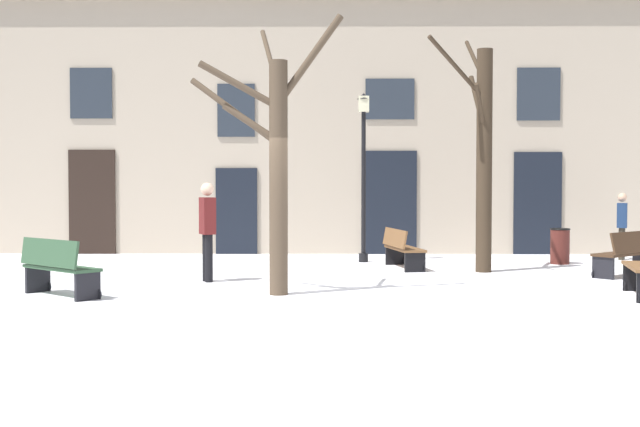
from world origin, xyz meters
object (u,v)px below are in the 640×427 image
(litter_bin, at_px, (560,246))
(person_near_bench, at_px, (207,226))
(tree_near_facade, at_px, (483,153))
(bench_facing_shops, at_px, (402,248))
(bench_near_center_tree, at_px, (627,253))
(person_strolling, at_px, (622,223))
(tree_left_of_center, at_px, (275,159))
(streetlamp, at_px, (364,159))
(bench_back_to_back_right, at_px, (58,267))

(litter_bin, relative_size, person_near_bench, 0.44)
(tree_near_facade, height_order, bench_facing_shops, tree_near_facade)
(litter_bin, relative_size, bench_near_center_tree, 0.51)
(litter_bin, relative_size, person_strolling, 0.50)
(tree_near_facade, height_order, tree_left_of_center, tree_near_facade)
(litter_bin, height_order, bench_facing_shops, bench_facing_shops)
(streetlamp, distance_m, bench_facing_shops, 2.51)
(tree_left_of_center, xyz_separation_m, bench_near_center_tree, (6.60, 2.62, -1.72))
(tree_near_facade, relative_size, tree_left_of_center, 1.09)
(tree_near_facade, xyz_separation_m, bench_back_to_back_right, (-7.37, -3.66, -1.94))
(tree_near_facade, height_order, streetlamp, tree_near_facade)
(bench_facing_shops, bearing_deg, tree_near_facade, -123.35)
(bench_back_to_back_right, relative_size, person_strolling, 0.96)
(streetlamp, bearing_deg, person_strolling, 6.02)
(litter_bin, relative_size, bench_facing_shops, 0.46)
(bench_facing_shops, height_order, person_near_bench, person_near_bench)
(streetlamp, xyz_separation_m, person_near_bench, (-3.00, -3.78, -1.35))
(tree_near_facade, height_order, bench_back_to_back_right, tree_near_facade)
(streetlamp, distance_m, person_near_bench, 5.01)
(streetlamp, relative_size, litter_bin, 4.84)
(tree_left_of_center, distance_m, litter_bin, 8.06)
(litter_bin, bearing_deg, person_strolling, 30.89)
(tree_near_facade, distance_m, bench_facing_shops, 2.60)
(tree_left_of_center, relative_size, streetlamp, 1.16)
(tree_near_facade, xyz_separation_m, tree_left_of_center, (-3.97, -3.38, -0.23))
(litter_bin, distance_m, person_near_bench, 8.13)
(litter_bin, distance_m, bench_facing_shops, 3.76)
(litter_bin, bearing_deg, tree_near_facade, -140.96)
(tree_near_facade, height_order, bench_near_center_tree, tree_near_facade)
(bench_near_center_tree, bearing_deg, tree_near_facade, -56.34)
(tree_left_of_center, bearing_deg, bench_near_center_tree, 21.65)
(tree_left_of_center, relative_size, litter_bin, 5.63)
(tree_left_of_center, xyz_separation_m, litter_bin, (6.03, 5.05, -1.76))
(tree_near_facade, xyz_separation_m, bench_near_center_tree, (2.63, -0.76, -1.96))
(litter_bin, height_order, person_strolling, person_strolling)
(tree_near_facade, bearing_deg, bench_facing_shops, 156.74)
(streetlamp, xyz_separation_m, litter_bin, (4.38, -0.41, -1.96))
(tree_left_of_center, height_order, bench_near_center_tree, tree_left_of_center)
(streetlamp, bearing_deg, person_near_bench, -128.44)
(bench_near_center_tree, height_order, person_strolling, person_strolling)
(person_near_bench, bearing_deg, streetlamp, 117.38)
(tree_left_of_center, bearing_deg, bench_facing_shops, 59.33)
(tree_near_facade, relative_size, streetlamp, 1.26)
(litter_bin, xyz_separation_m, bench_facing_shops, (-3.63, -1.00, 0.03))
(litter_bin, distance_m, bench_near_center_tree, 2.50)
(litter_bin, bearing_deg, streetlamp, 174.62)
(tree_left_of_center, xyz_separation_m, bench_facing_shops, (2.40, 4.05, -1.74))
(bench_near_center_tree, xyz_separation_m, bench_back_to_back_right, (-10.00, -2.91, 0.02))
(litter_bin, bearing_deg, bench_facing_shops, -164.60)
(tree_near_facade, distance_m, litter_bin, 3.32)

